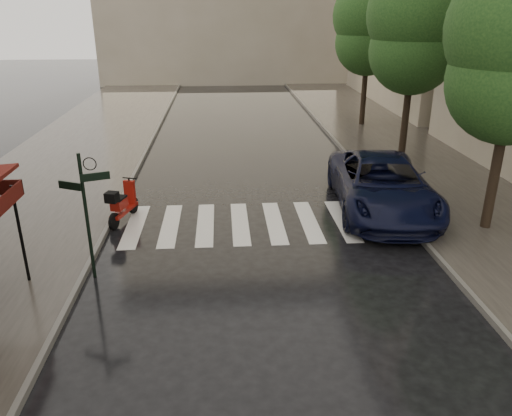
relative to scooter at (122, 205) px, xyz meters
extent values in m
plane|color=black|center=(1.09, -6.39, -0.56)|extent=(120.00, 120.00, 0.00)
cube|color=#38332D|center=(-3.41, 5.61, -0.50)|extent=(6.00, 60.00, 0.12)
cube|color=#38332D|center=(11.34, 5.61, -0.50)|extent=(5.50, 60.00, 0.12)
cube|color=#595651|center=(-0.36, 5.61, -0.48)|extent=(0.12, 60.00, 0.16)
cube|color=#595651|center=(8.54, 5.61, -0.48)|extent=(0.12, 60.00, 0.16)
cube|color=silver|center=(0.39, -0.39, -0.55)|extent=(0.50, 3.20, 0.01)
cube|color=silver|center=(1.44, -0.39, -0.55)|extent=(0.50, 3.20, 0.01)
cube|color=silver|center=(2.49, -0.39, -0.55)|extent=(0.50, 3.20, 0.01)
cube|color=silver|center=(3.54, -0.39, -0.55)|extent=(0.50, 3.20, 0.01)
cube|color=silver|center=(4.59, -0.39, -0.55)|extent=(0.50, 3.20, 0.01)
cube|color=silver|center=(5.64, -0.39, -0.55)|extent=(0.50, 3.20, 0.01)
cube|color=silver|center=(6.69, -0.39, -0.55)|extent=(0.50, 3.20, 0.01)
cube|color=silver|center=(7.74, -0.39, -0.55)|extent=(0.50, 3.20, 0.01)
cylinder|color=black|center=(-1.56, -3.64, 0.74)|extent=(0.07, 0.07, 2.35)
cylinder|color=black|center=(-0.11, -3.39, 0.99)|extent=(0.08, 0.08, 3.10)
cube|color=black|center=(0.19, -3.39, 1.99)|extent=(0.62, 0.26, 0.18)
cube|color=black|center=(-0.39, -3.39, 1.79)|extent=(0.56, 0.29, 0.18)
cylinder|color=black|center=(10.69, -1.39, 1.69)|extent=(0.28, 0.28, 4.26)
sphere|color=#163914|center=(10.69, -1.39, 3.74)|extent=(3.40, 3.40, 3.40)
cylinder|color=black|center=(10.59, 5.61, 1.80)|extent=(0.28, 0.28, 4.48)
sphere|color=#163914|center=(10.59, 5.61, 3.96)|extent=(3.40, 3.40, 3.40)
sphere|color=#163914|center=(10.59, 5.61, 5.32)|extent=(3.80, 3.80, 3.80)
cylinder|color=black|center=(10.79, 12.61, 1.75)|extent=(0.28, 0.28, 4.37)
sphere|color=#163914|center=(10.79, 12.61, 3.85)|extent=(3.40, 3.40, 3.40)
sphere|color=#163914|center=(10.79, 12.61, 5.18)|extent=(3.80, 3.80, 3.80)
cylinder|color=black|center=(-0.16, -0.57, -0.30)|extent=(0.24, 0.51, 0.50)
cylinder|color=black|center=(0.20, 0.69, -0.30)|extent=(0.24, 0.51, 0.50)
cube|color=maroon|center=(0.03, 0.09, -0.22)|extent=(0.66, 1.39, 0.11)
cube|color=maroon|center=(-0.05, -0.16, 0.10)|extent=(0.46, 0.64, 0.29)
cube|color=maroon|center=(0.16, 0.54, 0.18)|extent=(0.36, 0.21, 0.79)
cylinder|color=black|center=(0.19, 0.64, 0.62)|extent=(0.47, 0.17, 0.04)
cube|color=black|center=(-0.16, -0.54, 0.44)|extent=(0.41, 0.40, 0.29)
imported|color=black|center=(8.09, 0.39, 0.30)|extent=(3.42, 6.42, 1.72)
camera|label=1|loc=(3.06, -14.25, 5.50)|focal=35.00mm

